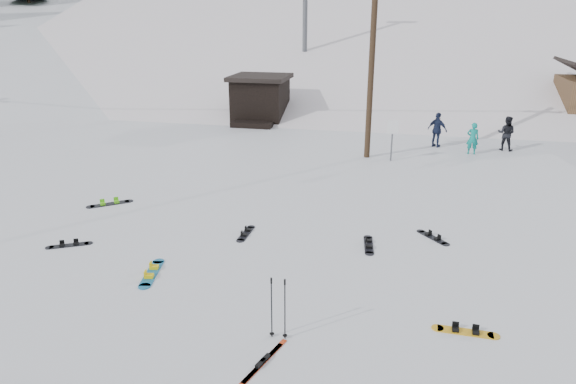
# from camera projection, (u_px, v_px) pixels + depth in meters

# --- Properties ---
(ground) EXTENTS (200.00, 200.00, 0.00)m
(ground) POSITION_uv_depth(u_px,v_px,m) (226.00, 319.00, 11.23)
(ground) COLOR silver
(ground) RESTS_ON ground
(ski_slope) EXTENTS (60.00, 85.24, 65.97)m
(ski_slope) POSITION_uv_depth(u_px,v_px,m) (370.00, 163.00, 65.85)
(ski_slope) COLOR white
(ski_slope) RESTS_ON ground
(ridge_left) EXTENTS (47.54, 95.03, 58.38)m
(ridge_left) POSITION_uv_depth(u_px,v_px,m) (87.00, 153.00, 66.44)
(ridge_left) COLOR silver
(ridge_left) RESTS_ON ground
(treeline_left) EXTENTS (20.00, 64.00, 10.00)m
(treeline_left) POSITION_uv_depth(u_px,v_px,m) (47.00, 74.00, 55.00)
(treeline_left) COLOR black
(treeline_left) RESTS_ON ground
(treeline_crest) EXTENTS (50.00, 6.00, 10.00)m
(treeline_crest) POSITION_uv_depth(u_px,v_px,m) (386.00, 49.00, 90.38)
(treeline_crest) COLOR black
(treeline_crest) RESTS_ON ski_slope
(utility_pole) EXTENTS (2.00, 0.26, 9.00)m
(utility_pole) POSITION_uv_depth(u_px,v_px,m) (372.00, 52.00, 22.15)
(utility_pole) COLOR #3A2819
(utility_pole) RESTS_ON ground
(trail_sign) EXTENTS (0.50, 0.09, 1.85)m
(trail_sign) POSITION_uv_depth(u_px,v_px,m) (392.00, 133.00, 22.67)
(trail_sign) COLOR #595B60
(trail_sign) RESTS_ON ground
(lift_hut) EXTENTS (3.40, 4.10, 2.75)m
(lift_hut) POSITION_uv_depth(u_px,v_px,m) (260.00, 98.00, 31.07)
(lift_hut) COLOR black
(lift_hut) RESTS_ON ground
(hero_snowboard) EXTENTS (0.56, 1.60, 0.11)m
(hero_snowboard) POSITION_uv_depth(u_px,v_px,m) (152.00, 273.00, 13.15)
(hero_snowboard) COLOR #1970A2
(hero_snowboard) RESTS_ON ground
(hero_skis) EXTENTS (0.60, 1.62, 0.09)m
(hero_skis) POSITION_uv_depth(u_px,v_px,m) (263.00, 362.00, 9.81)
(hero_skis) COLOR #B03112
(hero_skis) RESTS_ON ground
(ski_poles) EXTENTS (0.38, 0.10, 1.37)m
(ski_poles) POSITION_uv_depth(u_px,v_px,m) (278.00, 308.00, 10.37)
(ski_poles) COLOR black
(ski_poles) RESTS_ON ground
(board_scatter_a) EXTENTS (1.15, 0.74, 0.09)m
(board_scatter_a) POSITION_uv_depth(u_px,v_px,m) (69.00, 245.00, 14.73)
(board_scatter_a) COLOR black
(board_scatter_a) RESTS_ON ground
(board_scatter_b) EXTENTS (0.26, 1.29, 0.09)m
(board_scatter_b) POSITION_uv_depth(u_px,v_px,m) (246.00, 233.00, 15.51)
(board_scatter_b) COLOR black
(board_scatter_b) RESTS_ON ground
(board_scatter_c) EXTENTS (1.30, 1.10, 0.11)m
(board_scatter_c) POSITION_uv_depth(u_px,v_px,m) (110.00, 204.00, 17.88)
(board_scatter_c) COLOR black
(board_scatter_c) RESTS_ON ground
(board_scatter_d) EXTENTS (0.93, 1.04, 0.09)m
(board_scatter_d) POSITION_uv_depth(u_px,v_px,m) (433.00, 237.00, 15.23)
(board_scatter_d) COLOR black
(board_scatter_d) RESTS_ON ground
(board_scatter_e) EXTENTS (1.38, 0.30, 0.10)m
(board_scatter_e) POSITION_uv_depth(u_px,v_px,m) (465.00, 331.00, 10.75)
(board_scatter_e) COLOR yellow
(board_scatter_e) RESTS_ON ground
(board_scatter_f) EXTENTS (0.37, 1.34, 0.09)m
(board_scatter_f) POSITION_uv_depth(u_px,v_px,m) (369.00, 245.00, 14.74)
(board_scatter_f) COLOR black
(board_scatter_f) RESTS_ON ground
(skier_teal) EXTENTS (0.56, 0.38, 1.50)m
(skier_teal) POSITION_uv_depth(u_px,v_px,m) (473.00, 138.00, 23.95)
(skier_teal) COLOR #0D8478
(skier_teal) RESTS_ON ground
(skier_dark) EXTENTS (0.96, 0.85, 1.65)m
(skier_dark) POSITION_uv_depth(u_px,v_px,m) (506.00, 133.00, 24.60)
(skier_dark) COLOR black
(skier_dark) RESTS_ON ground
(skier_pink) EXTENTS (1.31, 0.92, 1.84)m
(skier_pink) POSITION_uv_depth(u_px,v_px,m) (576.00, 111.00, 29.47)
(skier_pink) COLOR #EA526C
(skier_pink) RESTS_ON ground
(skier_navy) EXTENTS (1.08, 0.86, 1.71)m
(skier_navy) POSITION_uv_depth(u_px,v_px,m) (437.00, 130.00, 25.18)
(skier_navy) COLOR #18203D
(skier_navy) RESTS_ON ground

